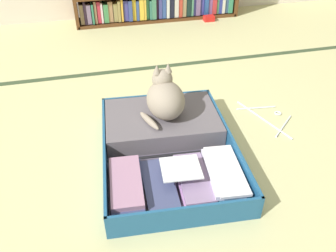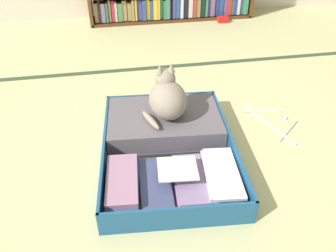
{
  "view_description": "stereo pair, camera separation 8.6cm",
  "coord_description": "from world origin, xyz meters",
  "px_view_note": "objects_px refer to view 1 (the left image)",
  "views": [
    {
      "loc": [
        -0.21,
        -1.02,
        1.11
      ],
      "look_at": [
        0.1,
        0.23,
        0.18
      ],
      "focal_mm": 36.62,
      "sensor_mm": 36.0,
      "label": 1
    },
    {
      "loc": [
        -0.12,
        -1.04,
        1.11
      ],
      "look_at": [
        0.1,
        0.23,
        0.18
      ],
      "focal_mm": 36.62,
      "sensor_mm": 36.0,
      "label": 2
    }
  ],
  "objects_px": {
    "open_suitcase": "(166,142)",
    "black_cat": "(165,98)",
    "clothes_hanger": "(268,117)",
    "small_red_pouch": "(209,18)"
  },
  "relations": [
    {
      "from": "open_suitcase",
      "to": "black_cat",
      "type": "bearing_deg",
      "value": 79.74
    },
    {
      "from": "open_suitcase",
      "to": "clothes_hanger",
      "type": "xyz_separation_m",
      "value": [
        0.63,
        0.14,
        -0.05
      ]
    },
    {
      "from": "open_suitcase",
      "to": "black_cat",
      "type": "distance_m",
      "value": 0.22
    },
    {
      "from": "open_suitcase",
      "to": "clothes_hanger",
      "type": "height_order",
      "value": "open_suitcase"
    },
    {
      "from": "small_red_pouch",
      "to": "clothes_hanger",
      "type": "bearing_deg",
      "value": -97.81
    },
    {
      "from": "black_cat",
      "to": "open_suitcase",
      "type": "bearing_deg",
      "value": -100.26
    },
    {
      "from": "black_cat",
      "to": "small_red_pouch",
      "type": "bearing_deg",
      "value": 63.09
    },
    {
      "from": "clothes_hanger",
      "to": "small_red_pouch",
      "type": "relative_size",
      "value": 4.16
    },
    {
      "from": "open_suitcase",
      "to": "black_cat",
      "type": "xyz_separation_m",
      "value": [
        0.03,
        0.14,
        0.17
      ]
    },
    {
      "from": "clothes_hanger",
      "to": "black_cat",
      "type": "bearing_deg",
      "value": 179.59
    }
  ]
}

